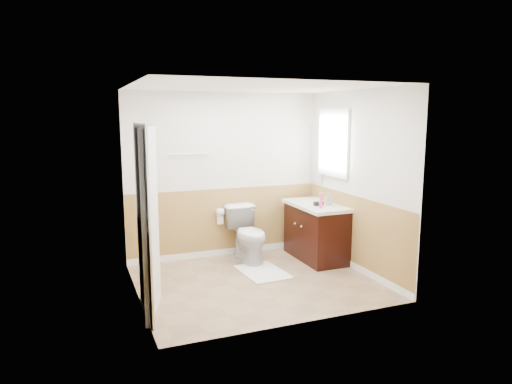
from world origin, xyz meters
name	(u,v)px	position (x,y,z in m)	size (l,w,h in m)	color
floor	(256,282)	(0.00, 0.00, 0.00)	(3.00, 3.00, 0.00)	#8C7051
ceiling	(256,87)	(0.00, 0.00, 2.50)	(3.00, 3.00, 0.00)	white
wall_back	(224,175)	(0.00, 1.30, 1.25)	(3.00, 3.00, 0.00)	silver
wall_front	(304,206)	(0.00, -1.30, 1.25)	(3.00, 3.00, 0.00)	silver
wall_left	(135,195)	(-1.50, 0.00, 1.25)	(3.00, 3.00, 0.00)	silver
wall_right	(356,181)	(1.50, 0.00, 1.25)	(3.00, 3.00, 0.00)	silver
wainscot_back	(225,223)	(0.00, 1.29, 0.50)	(3.00, 3.00, 0.00)	#B28A47
wainscot_front	(302,277)	(0.00, -1.29, 0.50)	(3.00, 3.00, 0.00)	#B28A47
wainscot_left	(139,258)	(-1.49, 0.00, 0.50)	(2.60, 2.60, 0.00)	#B28A47
wainscot_right	(354,234)	(1.49, 0.00, 0.50)	(2.60, 2.60, 0.00)	#B28A47
toilet	(248,234)	(0.22, 0.85, 0.41)	(0.46, 0.80, 0.82)	silver
bath_mat	(263,272)	(0.22, 0.29, 0.01)	(0.55, 0.80, 0.02)	white
vanity_cabinet	(316,233)	(1.21, 0.59, 0.40)	(0.55, 1.10, 0.80)	black
vanity_knob_left	(301,226)	(0.91, 0.49, 0.55)	(0.03, 0.03, 0.03)	silver
vanity_knob_right	(295,224)	(0.91, 0.69, 0.55)	(0.03, 0.03, 0.03)	silver
countertop	(316,205)	(1.20, 0.59, 0.83)	(0.60, 1.15, 0.05)	silver
sink_basin	(312,201)	(1.21, 0.74, 0.86)	(0.36, 0.36, 0.02)	white
faucet	(322,197)	(1.39, 0.74, 0.92)	(0.02, 0.02, 0.14)	silver
lotion_bottle	(321,200)	(1.11, 0.29, 0.96)	(0.05, 0.05, 0.22)	#E53B7F
soap_dispenser	(329,199)	(1.33, 0.45, 0.94)	(0.08, 0.08, 0.18)	#8C939D
hair_dryer_body	(318,203)	(1.16, 0.45, 0.89)	(0.07, 0.07, 0.14)	black
hair_dryer_handle	(315,205)	(1.13, 0.49, 0.86)	(0.03, 0.03, 0.07)	black
mirror_panel	(317,154)	(1.48, 1.10, 1.55)	(0.02, 0.35, 0.90)	silver
window_frame	(333,143)	(1.47, 0.59, 1.75)	(0.04, 0.80, 1.00)	white
window_glass	(334,143)	(1.49, 0.59, 1.75)	(0.01, 0.70, 0.90)	white
door	(151,222)	(-1.40, -0.45, 1.02)	(0.05, 0.80, 2.04)	white
door_frame	(143,222)	(-1.48, -0.45, 1.03)	(0.02, 0.92, 2.10)	white
door_knob	(151,222)	(-1.34, -0.12, 0.95)	(0.06, 0.06, 0.06)	silver
towel_bar	(189,154)	(-0.55, 1.25, 1.60)	(0.02, 0.02, 0.62)	silver
tp_holder_bar	(220,212)	(-0.10, 1.23, 0.70)	(0.02, 0.02, 0.14)	silver
tp_roll	(220,212)	(-0.10, 1.23, 0.70)	(0.11, 0.11, 0.10)	white
tp_sheet	(220,219)	(-0.10, 1.23, 0.59)	(0.10, 0.01, 0.16)	white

